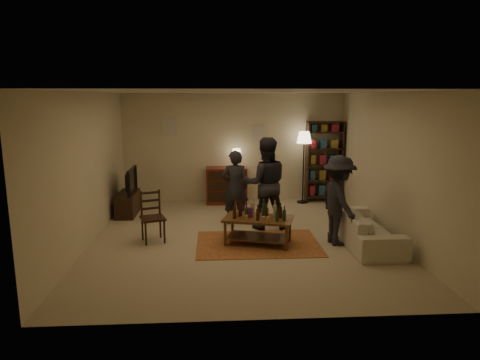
{
  "coord_description": "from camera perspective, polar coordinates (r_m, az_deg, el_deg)",
  "views": [
    {
      "loc": [
        -0.5,
        -7.66,
        2.62
      ],
      "look_at": [
        -0.03,
        0.1,
        1.1
      ],
      "focal_mm": 32.0,
      "sensor_mm": 36.0,
      "label": 1
    }
  ],
  "objects": [
    {
      "name": "person_left",
      "position": [
        8.84,
        -0.7,
        -0.98
      ],
      "size": [
        0.57,
        0.38,
        1.54
      ],
      "primitive_type": "imported",
      "rotation": [
        0.0,
        0.0,
        3.16
      ],
      "color": "#24242B",
      "rests_on": "ground"
    },
    {
      "name": "room_shell",
      "position": [
        10.67,
        -4.32,
        6.73
      ],
      "size": [
        6.0,
        6.0,
        6.0
      ],
      "color": "beige",
      "rests_on": "ground"
    },
    {
      "name": "rug",
      "position": [
        7.81,
        2.41,
        -8.46
      ],
      "size": [
        2.2,
        1.5,
        0.01
      ],
      "primitive_type": "cube",
      "color": "maroon",
      "rests_on": "ground"
    },
    {
      "name": "dining_chair",
      "position": [
        7.99,
        -11.65,
        -4.53
      ],
      "size": [
        0.53,
        0.53,
        0.95
      ],
      "rotation": [
        0.0,
        0.0,
        0.34
      ],
      "color": "#311A10",
      "rests_on": "ground"
    },
    {
      "name": "person_right",
      "position": [
        8.49,
        3.39,
        -0.47
      ],
      "size": [
        0.9,
        0.7,
        1.84
      ],
      "primitive_type": "imported",
      "rotation": [
        0.0,
        0.0,
        3.15
      ],
      "color": "#24242B",
      "rests_on": "ground"
    },
    {
      "name": "tv_stand",
      "position": [
        9.91,
        -14.73,
        -2.31
      ],
      "size": [
        0.4,
        1.0,
        1.06
      ],
      "color": "#311A10",
      "rests_on": "ground"
    },
    {
      "name": "bookshelf",
      "position": [
        10.91,
        11.13,
        2.52
      ],
      "size": [
        0.9,
        0.34,
        2.02
      ],
      "color": "#311A10",
      "rests_on": "ground"
    },
    {
      "name": "sofa",
      "position": [
        8.08,
        16.27,
        -6.01
      ],
      "size": [
        0.81,
        2.08,
        0.61
      ],
      "primitive_type": "imported",
      "rotation": [
        0.0,
        0.0,
        1.57
      ],
      "color": "beige",
      "rests_on": "ground"
    },
    {
      "name": "person_by_sofa",
      "position": [
        7.79,
        13.01,
        -2.67
      ],
      "size": [
        0.77,
        1.13,
        1.61
      ],
      "primitive_type": "imported",
      "rotation": [
        0.0,
        0.0,
        1.75
      ],
      "color": "#212128",
      "rests_on": "ground"
    },
    {
      "name": "dresser",
      "position": [
        10.59,
        -1.76,
        -0.59
      ],
      "size": [
        1.0,
        0.5,
        1.36
      ],
      "color": "maroon",
      "rests_on": "ground"
    },
    {
      "name": "floor",
      "position": [
        8.11,
        0.23,
        -7.76
      ],
      "size": [
        6.0,
        6.0,
        0.0
      ],
      "primitive_type": "plane",
      "color": "#C6B793",
      "rests_on": "ground"
    },
    {
      "name": "coffee_table",
      "position": [
        7.68,
        2.43,
        -5.47
      ],
      "size": [
        1.34,
        0.97,
        0.83
      ],
      "rotation": [
        0.0,
        0.0,
        -0.28
      ],
      "color": "brown",
      "rests_on": "ground"
    },
    {
      "name": "floor_lamp",
      "position": [
        10.6,
        8.54,
        4.97
      ],
      "size": [
        0.36,
        0.36,
        1.78
      ],
      "color": "black",
      "rests_on": "ground"
    }
  ]
}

